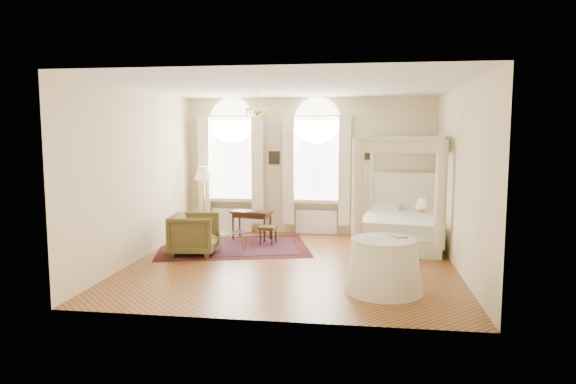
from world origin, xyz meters
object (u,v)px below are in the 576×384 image
object	(u,v)px
canopy_bed	(402,222)
coffee_table	(232,234)
floor_lamp	(204,177)
armchair	(194,234)
nightstand	(424,229)
side_table	(384,266)
stool	(268,229)
writing_desk	(252,215)

from	to	relation	value
canopy_bed	coffee_table	size ratio (longest dim) A/B	3.60
coffee_table	floor_lamp	xyz separation A→B (m)	(-1.07, 1.54, 1.06)
canopy_bed	armchair	xyz separation A→B (m)	(-4.22, -1.36, -0.13)
nightstand	armchair	xyz separation A→B (m)	(-4.77, -1.95, 0.13)
floor_lamp	side_table	size ratio (longest dim) A/B	1.35
canopy_bed	floor_lamp	xyz separation A→B (m)	(-4.63, 0.61, 0.87)
nightstand	stool	xyz separation A→B (m)	(-3.45, -0.83, 0.05)
coffee_table	floor_lamp	world-z (taller)	floor_lamp
stool	floor_lamp	distance (m)	2.20
canopy_bed	coffee_table	xyz separation A→B (m)	(-3.56, -0.93, -0.19)
writing_desk	stool	bearing A→B (deg)	-44.25
nightstand	armchair	distance (m)	5.15
armchair	coffee_table	xyz separation A→B (m)	(0.66, 0.43, -0.06)
coffee_table	writing_desk	bearing A→B (deg)	80.93
nightstand	armchair	bearing A→B (deg)	-157.73
stool	floor_lamp	world-z (taller)	floor_lamp
stool	armchair	xyz separation A→B (m)	(-1.32, -1.12, 0.08)
armchair	side_table	xyz separation A→B (m)	(3.70, -1.96, -0.00)
stool	floor_lamp	size ratio (longest dim) A/B	0.25
armchair	floor_lamp	bearing A→B (deg)	6.57
floor_lamp	coffee_table	bearing A→B (deg)	-55.14
canopy_bed	floor_lamp	bearing A→B (deg)	172.51
stool	armchair	bearing A→B (deg)	-139.55
nightstand	writing_desk	distance (m)	3.95
canopy_bed	coffee_table	bearing A→B (deg)	-165.36
stool	armchair	distance (m)	1.73
canopy_bed	writing_desk	world-z (taller)	canopy_bed
writing_desk	coffee_table	distance (m)	1.18
canopy_bed	side_table	xyz separation A→B (m)	(-0.52, -3.31, -0.13)
armchair	coffee_table	world-z (taller)	armchair
nightstand	stool	world-z (taller)	nightstand
writing_desk	side_table	bearing A→B (deg)	-51.06
writing_desk	armchair	size ratio (longest dim) A/B	1.06
writing_desk	side_table	xyz separation A→B (m)	(2.86, -3.53, -0.16)
nightstand	writing_desk	bearing A→B (deg)	-174.55
stool	writing_desk	bearing A→B (deg)	135.75
canopy_bed	stool	size ratio (longest dim) A/B	5.99
armchair	stool	bearing A→B (deg)	-54.63
side_table	writing_desk	bearing A→B (deg)	128.94
floor_lamp	writing_desk	bearing A→B (deg)	-17.19
side_table	canopy_bed	bearing A→B (deg)	81.15
canopy_bed	stool	xyz separation A→B (m)	(-2.90, -0.24, -0.20)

